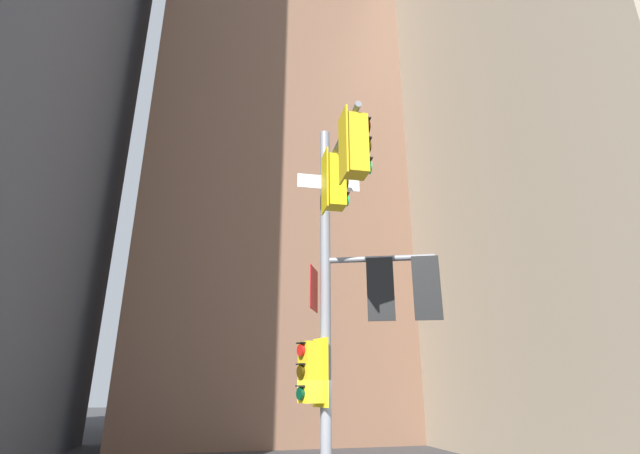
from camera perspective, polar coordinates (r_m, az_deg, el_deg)
name	(u,v)px	position (r m, az deg, el deg)	size (l,w,h in m)	color
building_tower_right	(604,92)	(25.85, 32.01, 14.19)	(14.73, 14.73, 30.89)	tan
building_mid_block	(291,95)	(35.43, -3.64, 16.14)	(16.60, 16.60, 46.00)	brown
signal_pole_assembly	(351,273)	(8.05, 3.85, -5.83)	(2.53, 2.80, 7.40)	gray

